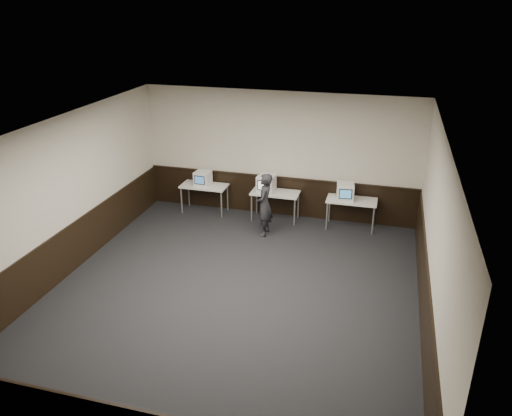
# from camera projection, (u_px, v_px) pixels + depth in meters

# --- Properties ---
(floor) EXTENTS (8.00, 8.00, 0.00)m
(floor) POSITION_uv_depth(u_px,v_px,m) (232.00, 294.00, 9.59)
(floor) COLOR black
(floor) RESTS_ON ground
(ceiling) EXTENTS (8.00, 8.00, 0.00)m
(ceiling) POSITION_uv_depth(u_px,v_px,m) (229.00, 132.00, 8.33)
(ceiling) COLOR white
(ceiling) RESTS_ON back_wall
(back_wall) EXTENTS (7.00, 0.00, 7.00)m
(back_wall) POSITION_uv_depth(u_px,v_px,m) (279.00, 155.00, 12.51)
(back_wall) COLOR beige
(back_wall) RESTS_ON ground
(front_wall) EXTENTS (7.00, 0.00, 7.00)m
(front_wall) POSITION_uv_depth(u_px,v_px,m) (117.00, 366.00, 5.42)
(front_wall) COLOR beige
(front_wall) RESTS_ON ground
(left_wall) EXTENTS (0.00, 8.00, 8.00)m
(left_wall) POSITION_uv_depth(u_px,v_px,m) (61.00, 199.00, 9.81)
(left_wall) COLOR beige
(left_wall) RESTS_ON ground
(right_wall) EXTENTS (0.00, 8.00, 8.00)m
(right_wall) POSITION_uv_depth(u_px,v_px,m) (435.00, 242.00, 8.12)
(right_wall) COLOR beige
(right_wall) RESTS_ON ground
(wainscot_back) EXTENTS (6.98, 0.04, 1.00)m
(wainscot_back) POSITION_uv_depth(u_px,v_px,m) (278.00, 196.00, 12.93)
(wainscot_back) COLOR black
(wainscot_back) RESTS_ON back_wall
(wainscot_left) EXTENTS (0.04, 7.98, 1.00)m
(wainscot_left) POSITION_uv_depth(u_px,v_px,m) (70.00, 249.00, 10.23)
(wainscot_left) COLOR black
(wainscot_left) RESTS_ON left_wall
(wainscot_right) EXTENTS (0.04, 7.98, 1.00)m
(wainscot_right) POSITION_uv_depth(u_px,v_px,m) (425.00, 299.00, 8.56)
(wainscot_right) COLOR black
(wainscot_right) RESTS_ON right_wall
(wainscot_rail) EXTENTS (6.98, 0.06, 0.04)m
(wainscot_rail) POSITION_uv_depth(u_px,v_px,m) (279.00, 177.00, 12.70)
(wainscot_rail) COLOR black
(wainscot_rail) RESTS_ON wainscot_back
(desk_left) EXTENTS (1.20, 0.60, 0.75)m
(desk_left) POSITION_uv_depth(u_px,v_px,m) (204.00, 188.00, 12.98)
(desk_left) COLOR silver
(desk_left) RESTS_ON ground
(desk_center) EXTENTS (1.20, 0.60, 0.75)m
(desk_center) POSITION_uv_depth(u_px,v_px,m) (275.00, 195.00, 12.52)
(desk_center) COLOR silver
(desk_center) RESTS_ON ground
(desk_right) EXTENTS (1.20, 0.60, 0.75)m
(desk_right) POSITION_uv_depth(u_px,v_px,m) (352.00, 202.00, 12.06)
(desk_right) COLOR silver
(desk_right) RESTS_ON ground
(emac_left) EXTENTS (0.41, 0.43, 0.38)m
(emac_left) POSITION_uv_depth(u_px,v_px,m) (203.00, 178.00, 12.86)
(emac_left) COLOR white
(emac_left) RESTS_ON desk_left
(emac_center) EXTENTS (0.45, 0.48, 0.42)m
(emac_center) POSITION_uv_depth(u_px,v_px,m) (266.00, 183.00, 12.46)
(emac_center) COLOR white
(emac_center) RESTS_ON desk_center
(emac_right) EXTENTS (0.46, 0.48, 0.41)m
(emac_right) POSITION_uv_depth(u_px,v_px,m) (345.00, 192.00, 11.96)
(emac_right) COLOR white
(emac_right) RESTS_ON desk_right
(person) EXTENTS (0.38, 0.57, 1.53)m
(person) POSITION_uv_depth(u_px,v_px,m) (265.00, 205.00, 11.70)
(person) COLOR black
(person) RESTS_ON ground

